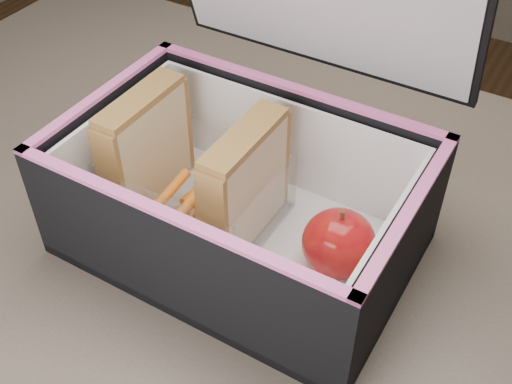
{
  "coord_description": "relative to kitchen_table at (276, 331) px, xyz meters",
  "views": [
    {
      "loc": [
        0.18,
        -0.34,
        1.21
      ],
      "look_at": [
        -0.04,
        0.02,
        0.81
      ],
      "focal_mm": 45.0,
      "sensor_mm": 36.0,
      "label": 1
    }
  ],
  "objects": [
    {
      "name": "kitchen_table",
      "position": [
        0.0,
        0.0,
        0.0
      ],
      "size": [
        1.2,
        0.8,
        0.75
      ],
      "color": "brown",
      "rests_on": "ground"
    },
    {
      "name": "sandwich_left",
      "position": [
        -0.16,
        0.02,
        0.16
      ],
      "size": [
        0.03,
        0.1,
        0.11
      ],
      "color": "#D5B380",
      "rests_on": "plastic_tub"
    },
    {
      "name": "red_apple",
      "position": [
        0.05,
        0.02,
        0.14
      ],
      "size": [
        0.07,
        0.07,
        0.07
      ],
      "rotation": [
        0.0,
        0.0,
        -0.06
      ],
      "color": "#9B000D",
      "rests_on": "paper_napkin"
    },
    {
      "name": "lunch_bag",
      "position": [
        -0.05,
        0.02,
        0.16
      ],
      "size": [
        0.31,
        0.27,
        0.31
      ],
      "color": "black",
      "rests_on": "kitchen_table"
    },
    {
      "name": "sandwich_right",
      "position": [
        -0.05,
        0.02,
        0.16
      ],
      "size": [
        0.03,
        0.1,
        0.12
      ],
      "color": "#D5B380",
      "rests_on": "plastic_tub"
    },
    {
      "name": "carrot_sticks",
      "position": [
        -0.1,
        0.02,
        0.12
      ],
      "size": [
        0.05,
        0.14,
        0.03
      ],
      "color": "orange",
      "rests_on": "plastic_tub"
    },
    {
      "name": "paper_napkin",
      "position": [
        0.05,
        0.02,
        0.11
      ],
      "size": [
        0.09,
        0.09,
        0.01
      ],
      "primitive_type": "cube",
      "rotation": [
        0.0,
        0.0,
        -0.42
      ],
      "color": "white",
      "rests_on": "lunch_bag"
    },
    {
      "name": "plastic_tub",
      "position": [
        -0.1,
        0.02,
        0.14
      ],
      "size": [
        0.16,
        0.11,
        0.07
      ],
      "primitive_type": null,
      "color": "white",
      "rests_on": "lunch_bag"
    }
  ]
}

